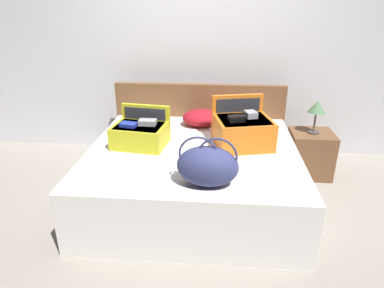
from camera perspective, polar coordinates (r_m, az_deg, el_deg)
The scene contains 10 objects.
ground_plane at distance 2.99m, azimuth -0.44°, elevation -13.35°, with size 12.00×12.00×0.00m, color gray.
back_wall at distance 4.07m, azimuth 1.66°, elevation 16.47°, with size 8.00×0.10×2.60m, color silver.
bed at distance 3.18m, azimuth 0.19°, elevation -5.16°, with size 1.88×1.74×0.54m, color silver.
headboard at distance 3.94m, azimuth 1.25°, elevation 3.58°, with size 1.91×0.08×0.91m, color brown.
hard_case_large at distance 3.12m, azimuth 8.50°, elevation 2.47°, with size 0.58×0.56×0.42m.
hard_case_medium at distance 3.13m, azimuth -8.66°, elevation 1.89°, with size 0.51×0.43×0.34m.
duffel_bag at distance 2.42m, azimuth 2.63°, elevation -3.66°, with size 0.47×0.33×0.37m.
pillow_near_headboard at distance 3.60m, azimuth 1.55°, elevation 4.45°, with size 0.40×0.32×0.17m, color maroon.
nightstand at distance 3.87m, azimuth 19.23°, elevation -1.54°, with size 0.44×0.40×0.49m, color brown.
table_lamp at distance 3.70m, azimuth 20.26°, elevation 5.63°, with size 0.18×0.18×0.34m.
Camera 1 is at (0.22, -2.39, 1.79)m, focal length 31.69 mm.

